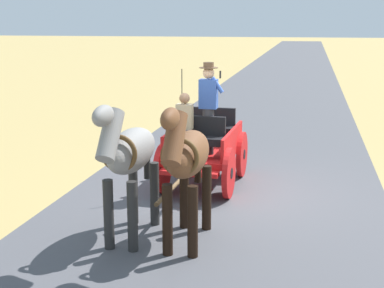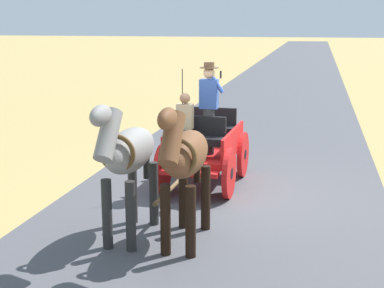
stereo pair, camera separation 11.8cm
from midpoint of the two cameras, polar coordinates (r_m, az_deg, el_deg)
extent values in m
plane|color=tan|center=(10.84, 3.90, -5.01)|extent=(200.00, 200.00, 0.00)
cube|color=#4C4C51|center=(10.84, 3.90, -4.99)|extent=(6.04, 160.00, 0.01)
cube|color=red|center=(11.21, 1.65, -0.88)|extent=(1.28, 2.24, 0.12)
cube|color=red|center=(11.04, 4.54, 0.36)|extent=(0.14, 2.09, 0.44)
cube|color=red|center=(11.29, -1.16, 0.67)|extent=(0.14, 2.09, 0.44)
cube|color=red|center=(10.09, 0.06, -3.00)|extent=(1.09, 0.28, 0.08)
cube|color=red|center=(12.39, 2.91, -0.44)|extent=(0.73, 0.23, 0.06)
cube|color=black|center=(10.55, 0.91, 0.38)|extent=(1.03, 0.40, 0.14)
cube|color=black|center=(10.68, 1.15, 1.73)|extent=(1.02, 0.12, 0.44)
cube|color=black|center=(11.60, 2.22, 1.50)|extent=(1.03, 0.40, 0.14)
cube|color=black|center=(11.73, 2.42, 2.71)|extent=(1.02, 0.12, 0.44)
cylinder|color=red|center=(10.40, 4.16, -3.02)|extent=(0.14, 0.96, 0.96)
cylinder|color=black|center=(10.40, 4.16, -3.02)|extent=(0.13, 0.22, 0.21)
cylinder|color=red|center=(10.70, -2.70, -2.54)|extent=(0.14, 0.96, 0.96)
cylinder|color=black|center=(10.70, -2.70, -2.54)|extent=(0.13, 0.22, 0.21)
cylinder|color=red|center=(11.87, 5.55, -1.07)|extent=(0.14, 0.96, 0.96)
cylinder|color=black|center=(11.87, 5.55, -1.07)|extent=(0.13, 0.22, 0.21)
cylinder|color=red|center=(12.13, -0.52, -0.70)|extent=(0.14, 0.96, 0.96)
cylinder|color=black|center=(12.13, -0.52, -0.70)|extent=(0.13, 0.22, 0.21)
cylinder|color=brown|center=(9.17, -1.51, -4.30)|extent=(0.14, 2.00, 0.07)
cylinder|color=black|center=(10.50, -0.67, 4.20)|extent=(0.02, 0.02, 1.30)
cylinder|color=#2D2D33|center=(10.75, 2.04, 1.31)|extent=(0.22, 0.22, 0.90)
cube|color=#2D4C99|center=(10.63, 2.07, 5.17)|extent=(0.35, 0.23, 0.56)
sphere|color=tan|center=(10.59, 2.09, 7.32)|extent=(0.22, 0.22, 0.22)
cylinder|color=#473323|center=(10.58, 2.09, 7.86)|extent=(0.36, 0.36, 0.01)
cylinder|color=#473323|center=(10.58, 2.09, 8.13)|extent=(0.20, 0.20, 0.10)
cylinder|color=#2D4C99|center=(10.54, 2.99, 6.08)|extent=(0.26, 0.09, 0.32)
cube|color=black|center=(10.48, 3.30, 7.14)|extent=(0.02, 0.07, 0.14)
cube|color=#2D2D33|center=(10.47, -0.57, 1.07)|extent=(0.29, 0.33, 0.14)
cube|color=tan|center=(10.53, -0.40, 2.85)|extent=(0.31, 0.21, 0.48)
sphere|color=#9E7051|center=(10.47, -0.41, 4.73)|extent=(0.20, 0.20, 0.20)
ellipsoid|color=brown|center=(8.11, -0.15, -0.99)|extent=(0.57, 1.56, 0.64)
cylinder|color=black|center=(7.81, 0.29, -8.02)|extent=(0.15, 0.15, 1.05)
cylinder|color=black|center=(7.89, -2.32, -7.81)|extent=(0.15, 0.15, 1.05)
cylinder|color=black|center=(8.82, 1.79, -5.57)|extent=(0.15, 0.15, 1.05)
cylinder|color=black|center=(8.89, -0.52, -5.42)|extent=(0.15, 0.15, 1.05)
cylinder|color=brown|center=(7.22, -1.61, 0.55)|extent=(0.26, 0.65, 0.73)
ellipsoid|color=brown|center=(6.95, -2.06, 2.62)|extent=(0.22, 0.54, 0.28)
cube|color=black|center=(7.23, -1.57, 0.86)|extent=(0.06, 0.50, 0.56)
cylinder|color=black|center=(8.89, 0.90, -1.78)|extent=(0.11, 0.11, 0.70)
torus|color=brown|center=(7.57, -1.05, -1.35)|extent=(0.55, 0.07, 0.55)
ellipsoid|color=gray|center=(8.37, -5.96, -0.62)|extent=(0.59, 1.57, 0.64)
cylinder|color=#272726|center=(8.06, -5.91, -7.42)|extent=(0.15, 0.15, 1.05)
cylinder|color=#272726|center=(8.19, -8.33, -7.17)|extent=(0.15, 0.15, 1.05)
cylinder|color=#272726|center=(9.04, -3.58, -5.13)|extent=(0.15, 0.15, 1.05)
cylinder|color=#272726|center=(9.15, -5.76, -4.95)|extent=(0.15, 0.15, 1.05)
cylinder|color=gray|center=(7.52, -8.19, 0.91)|extent=(0.27, 0.65, 0.73)
ellipsoid|color=gray|center=(7.26, -8.91, 2.91)|extent=(0.23, 0.54, 0.28)
cube|color=#272726|center=(7.53, -8.14, 1.21)|extent=(0.07, 0.50, 0.56)
cylinder|color=#272726|center=(9.13, -4.35, -1.43)|extent=(0.11, 0.11, 0.70)
torus|color=brown|center=(7.86, -7.31, -0.94)|extent=(0.55, 0.08, 0.55)
camera|label=1|loc=(0.06, -89.66, 0.08)|focal=51.83mm
camera|label=2|loc=(0.06, 90.34, -0.08)|focal=51.83mm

